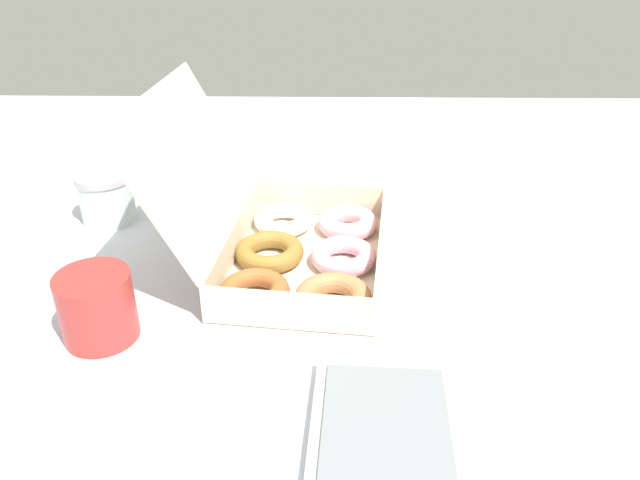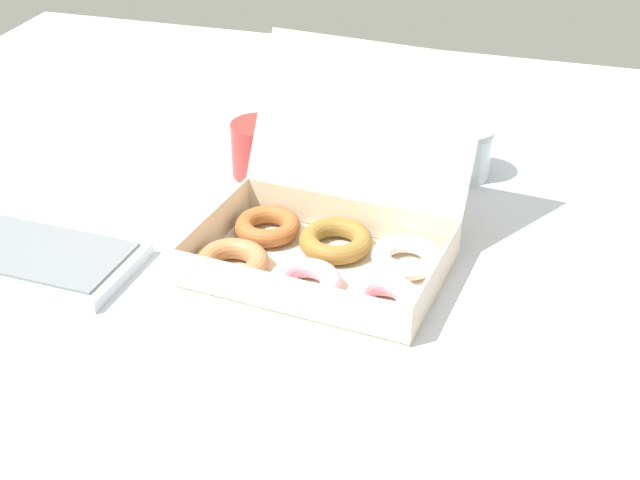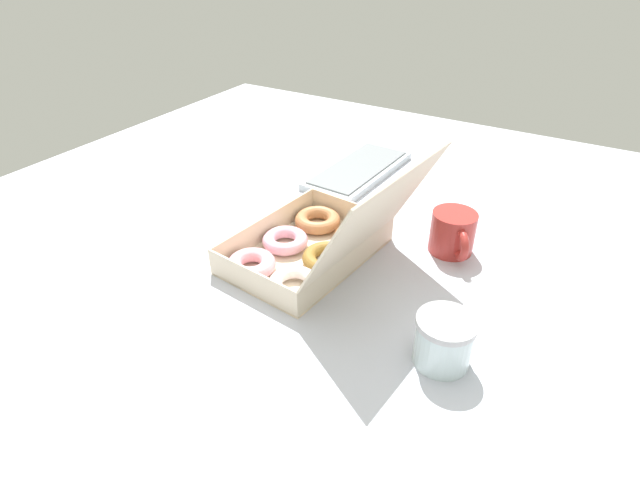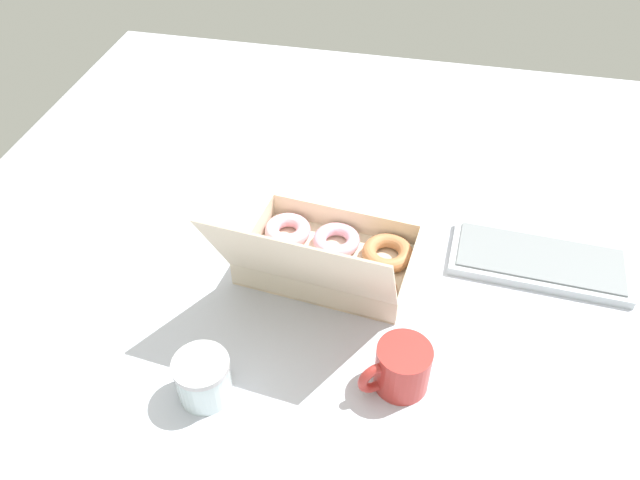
{
  "view_description": "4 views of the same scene",
  "coord_description": "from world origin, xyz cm",
  "px_view_note": "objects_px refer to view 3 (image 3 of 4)",
  "views": [
    {
      "loc": [
        -72.02,
        -3.27,
        48.11
      ],
      "look_at": [
        7.61,
        -2.0,
        3.11
      ],
      "focal_mm": 35.0,
      "sensor_mm": 36.0,
      "label": 1
    },
    {
      "loc": [
        33.54,
        -94.52,
        65.55
      ],
      "look_at": [
        5.04,
        2.35,
        3.44
      ],
      "focal_mm": 50.0,
      "sensor_mm": 36.0,
      "label": 2
    },
    {
      "loc": [
        76.57,
        45.1,
        57.66
      ],
      "look_at": [
        4.24,
        2.37,
        3.82
      ],
      "focal_mm": 28.0,
      "sensor_mm": 36.0,
      "label": 3
    },
    {
      "loc": [
        -10.64,
        85.19,
        88.17
      ],
      "look_at": [
        8.19,
        -2.98,
        3.49
      ],
      "focal_mm": 35.0,
      "sensor_mm": 36.0,
      "label": 4
    }
  ],
  "objects_px": {
    "keyboard": "(359,170)",
    "glass_jar": "(444,341)",
    "donut_box": "(313,245)",
    "coffee_mug": "(453,233)"
  },
  "relations": [
    {
      "from": "donut_box",
      "to": "glass_jar",
      "type": "height_order",
      "value": "donut_box"
    },
    {
      "from": "glass_jar",
      "to": "donut_box",
      "type": "bearing_deg",
      "value": -113.61
    },
    {
      "from": "donut_box",
      "to": "coffee_mug",
      "type": "height_order",
      "value": "donut_box"
    },
    {
      "from": "donut_box",
      "to": "glass_jar",
      "type": "relative_size",
      "value": 3.89
    },
    {
      "from": "keyboard",
      "to": "glass_jar",
      "type": "bearing_deg",
      "value": 37.54
    },
    {
      "from": "donut_box",
      "to": "keyboard",
      "type": "bearing_deg",
      "value": -165.67
    },
    {
      "from": "coffee_mug",
      "to": "glass_jar",
      "type": "bearing_deg",
      "value": 15.41
    },
    {
      "from": "keyboard",
      "to": "coffee_mug",
      "type": "xyz_separation_m",
      "value": [
        0.24,
        0.33,
        0.03
      ]
    },
    {
      "from": "glass_jar",
      "to": "keyboard",
      "type": "bearing_deg",
      "value": -142.46
    },
    {
      "from": "donut_box",
      "to": "keyboard",
      "type": "height_order",
      "value": "donut_box"
    }
  ]
}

